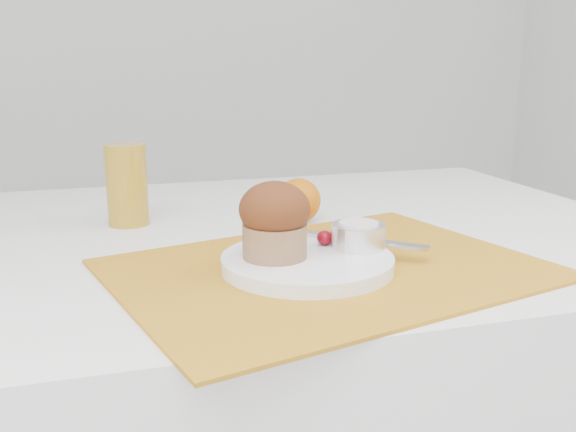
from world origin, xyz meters
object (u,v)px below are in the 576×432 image
object	(u,v)px
orange	(298,201)
muffin	(275,220)
juice_glass	(127,185)
plate	(307,262)

from	to	relation	value
orange	muffin	bearing A→B (deg)	-114.03
juice_glass	muffin	bearing A→B (deg)	-62.02
plate	juice_glass	bearing A→B (deg)	123.00
orange	juice_glass	bearing A→B (deg)	166.11
plate	orange	xyz separation A→B (m)	(0.06, 0.23, 0.02)
plate	muffin	xyz separation A→B (m)	(-0.04, 0.01, 0.05)
orange	muffin	world-z (taller)	muffin
orange	juice_glass	distance (m)	0.26
plate	juice_glass	xyz separation A→B (m)	(-0.19, 0.29, 0.05)
juice_glass	orange	bearing A→B (deg)	-13.89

